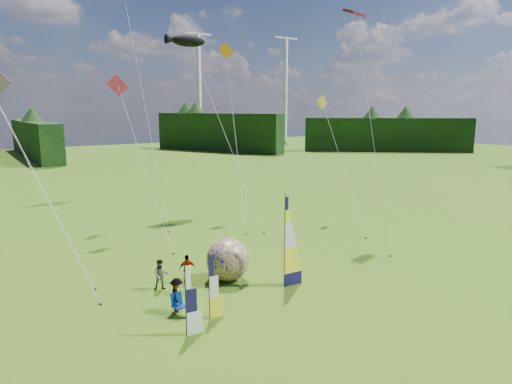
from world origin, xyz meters
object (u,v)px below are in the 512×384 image
spectator_c (177,295)px  bol_inflatable (228,260)px  spectator_b (161,275)px  side_banner_far (186,302)px  spectator_d (187,269)px  side_banner_left (209,288)px  camp_chair (179,305)px  kite_whale (222,118)px  feather_banner_main (285,243)px  spectator_a (189,281)px

spectator_c → bol_inflatable: bearing=-38.1°
spectator_b → spectator_c: (-0.40, -3.00, -0.01)m
side_banner_far → spectator_b: bearing=84.6°
spectator_c → spectator_d: 3.77m
side_banner_left → side_banner_far: size_ratio=0.98×
side_banner_left → camp_chair: size_ratio=2.87×
side_banner_far → spectator_c: size_ratio=1.89×
spectator_d → spectator_b: bearing=21.8°
spectator_b → kite_whale: size_ratio=0.10×
side_banner_left → spectator_b: (-0.55, 4.64, -0.72)m
spectator_b → side_banner_far: bearing=-81.9°
bol_inflatable → spectator_c: (-4.18, -2.21, -0.39)m
feather_banner_main → spectator_b: size_ratio=2.98×
spectator_d → side_banner_far: bearing=80.9°
bol_inflatable → spectator_d: 2.36m
spectator_a → spectator_c: spectator_c is taller
bol_inflatable → spectator_d: bol_inflatable is taller
spectator_c → spectator_d: bearing=-9.1°
spectator_a → feather_banner_main: bearing=-61.1°
side_banner_far → bol_inflatable: side_banner_far is taller
side_banner_far → spectator_d: 6.38m
kite_whale → spectator_d: bearing=-102.4°
bol_inflatable → camp_chair: (-4.28, -2.72, -0.70)m
spectator_a → spectator_c: 2.09m
bol_inflatable → spectator_b: 3.88m
feather_banner_main → kite_whale: bearing=73.6°
feather_banner_main → spectator_d: 5.81m
feather_banner_main → bol_inflatable: size_ratio=2.06×
spectator_c → spectator_a: bearing=-18.1°
side_banner_left → bol_inflatable: 5.04m
spectator_d → kite_whale: 17.99m
side_banner_left → camp_chair: side_banner_left is taller
spectator_d → spectator_c: bearing=73.4°
side_banner_far → spectator_b: 5.71m
side_banner_far → kite_whale: size_ratio=0.18×
side_banner_far → spectator_c: 2.75m
spectator_b → spectator_d: (1.66, 0.15, -0.03)m
spectator_b → spectator_c: size_ratio=1.01×
spectator_a → side_banner_left: bearing=-137.0°
side_banner_far → bol_inflatable: (4.86, 4.77, -0.37)m
bol_inflatable → spectator_c: bearing=-152.1°
spectator_a → camp_chair: (-1.49, -2.05, -0.20)m
kite_whale → side_banner_far: bearing=-99.2°
side_banner_far → spectator_b: side_banner_far is taller
camp_chair → feather_banner_main: bearing=-4.4°
spectator_b → spectator_a: bearing=-36.6°
side_banner_left → spectator_b: 4.73m
feather_banner_main → bol_inflatable: bearing=130.2°
side_banner_left → spectator_d: bearing=84.2°
spectator_b → spectator_d: 1.67m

